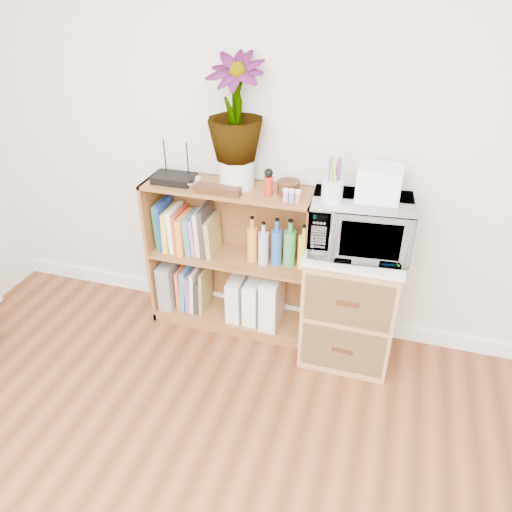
% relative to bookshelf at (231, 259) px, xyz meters
% --- Properties ---
extents(skirting_board, '(4.00, 0.02, 0.10)m').
position_rel_bookshelf_xyz_m(skirting_board, '(0.35, 0.14, -0.42)').
color(skirting_board, white).
rests_on(skirting_board, ground).
extents(bookshelf, '(1.00, 0.30, 0.95)m').
position_rel_bookshelf_xyz_m(bookshelf, '(0.00, 0.00, 0.00)').
color(bookshelf, brown).
rests_on(bookshelf, ground).
extents(wicker_unit, '(0.50, 0.45, 0.70)m').
position_rel_bookshelf_xyz_m(wicker_unit, '(0.75, -0.08, -0.12)').
color(wicker_unit, '#9E7542').
rests_on(wicker_unit, ground).
extents(microwave, '(0.54, 0.39, 0.28)m').
position_rel_bookshelf_xyz_m(microwave, '(0.75, -0.08, 0.39)').
color(microwave, silver).
rests_on(microwave, wicker_unit).
extents(pen_cup, '(0.11, 0.11, 0.12)m').
position_rel_bookshelf_xyz_m(pen_cup, '(0.60, -0.15, 0.59)').
color(pen_cup, silver).
rests_on(pen_cup, microwave).
extents(small_appliance, '(0.22, 0.18, 0.17)m').
position_rel_bookshelf_xyz_m(small_appliance, '(0.82, -0.04, 0.61)').
color(small_appliance, white).
rests_on(small_appliance, microwave).
extents(router, '(0.23, 0.16, 0.04)m').
position_rel_bookshelf_xyz_m(router, '(-0.32, -0.02, 0.50)').
color(router, black).
rests_on(router, bookshelf).
extents(white_bowl, '(0.13, 0.13, 0.03)m').
position_rel_bookshelf_xyz_m(white_bowl, '(-0.23, -0.03, 0.49)').
color(white_bowl, silver).
rests_on(white_bowl, bookshelf).
extents(plant_pot, '(0.19, 0.19, 0.16)m').
position_rel_bookshelf_xyz_m(plant_pot, '(0.04, 0.02, 0.56)').
color(plant_pot, silver).
rests_on(plant_pot, bookshelf).
extents(potted_plant, '(0.31, 0.31, 0.55)m').
position_rel_bookshelf_xyz_m(potted_plant, '(0.04, 0.02, 0.91)').
color(potted_plant, '#3C7F32').
rests_on(potted_plant, plant_pot).
extents(trinket_box, '(0.26, 0.07, 0.04)m').
position_rel_bookshelf_xyz_m(trinket_box, '(-0.03, -0.10, 0.50)').
color(trinket_box, '#35190E').
rests_on(trinket_box, bookshelf).
extents(kokeshi_doll, '(0.05, 0.05, 0.11)m').
position_rel_bookshelf_xyz_m(kokeshi_doll, '(0.24, -0.04, 0.53)').
color(kokeshi_doll, '#AD2315').
rests_on(kokeshi_doll, bookshelf).
extents(wooden_bowl, '(0.12, 0.12, 0.07)m').
position_rel_bookshelf_xyz_m(wooden_bowl, '(0.34, 0.01, 0.51)').
color(wooden_bowl, '#351B0E').
rests_on(wooden_bowl, bookshelf).
extents(paint_jars, '(0.12, 0.04, 0.06)m').
position_rel_bookshelf_xyz_m(paint_jars, '(0.38, -0.09, 0.51)').
color(paint_jars, pink).
rests_on(paint_jars, bookshelf).
extents(file_box, '(0.09, 0.25, 0.31)m').
position_rel_bookshelf_xyz_m(file_box, '(-0.42, 0.00, -0.25)').
color(file_box, gray).
rests_on(file_box, bookshelf).
extents(magazine_holder_left, '(0.09, 0.22, 0.28)m').
position_rel_bookshelf_xyz_m(magazine_holder_left, '(0.04, -0.01, -0.27)').
color(magazine_holder_left, silver).
rests_on(magazine_holder_left, bookshelf).
extents(magazine_holder_mid, '(0.09, 0.22, 0.28)m').
position_rel_bookshelf_xyz_m(magazine_holder_mid, '(0.15, -0.01, -0.27)').
color(magazine_holder_mid, white).
rests_on(magazine_holder_mid, bookshelf).
extents(magazine_holder_right, '(0.10, 0.27, 0.33)m').
position_rel_bookshelf_xyz_m(magazine_holder_right, '(0.27, -0.01, -0.24)').
color(magazine_holder_right, silver).
rests_on(magazine_holder_right, bookshelf).
extents(cookbooks, '(0.37, 0.20, 0.31)m').
position_rel_bookshelf_xyz_m(cookbooks, '(-0.28, 0.00, 0.16)').
color(cookbooks, '#1B673A').
rests_on(cookbooks, bookshelf).
extents(liquor_bottles, '(0.37, 0.07, 0.28)m').
position_rel_bookshelf_xyz_m(liquor_bottles, '(0.30, 0.00, 0.16)').
color(liquor_bottles, orange).
rests_on(liquor_bottles, bookshelf).
extents(lower_books, '(0.19, 0.19, 0.30)m').
position_rel_bookshelf_xyz_m(lower_books, '(-0.26, 0.00, -0.27)').
color(lower_books, '#F15C2A').
rests_on(lower_books, bookshelf).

